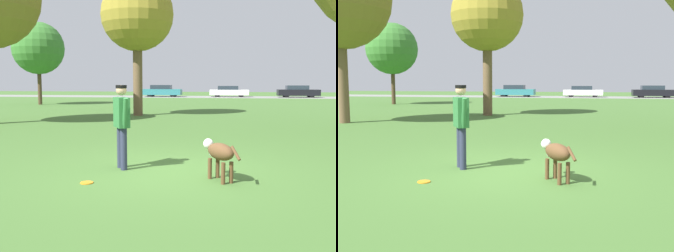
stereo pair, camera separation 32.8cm
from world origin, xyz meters
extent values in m
plane|color=#426B2D|center=(0.00, 0.00, 0.00)|extent=(120.00, 120.00, 0.00)
cube|color=gray|center=(0.00, 37.34, 0.01)|extent=(120.00, 6.00, 0.01)
cylinder|color=#2D334C|center=(-0.77, -0.05, 0.41)|extent=(0.18, 0.18, 0.82)
cylinder|color=#2D334C|center=(-0.90, 0.15, 0.41)|extent=(0.18, 0.18, 0.82)
cube|color=#2D7038|center=(-0.83, 0.05, 1.11)|extent=(0.41, 0.48, 0.58)
cylinder|color=#2D7038|center=(-0.71, -0.15, 1.11)|extent=(0.19, 0.23, 0.59)
cylinder|color=#2D7038|center=(-0.96, 0.26, 1.11)|extent=(0.19, 0.23, 0.59)
sphere|color=tan|center=(-0.83, 0.05, 1.54)|extent=(0.28, 0.28, 0.21)
cylinder|color=black|center=(-0.83, 0.05, 1.61)|extent=(0.30, 0.30, 0.06)
ellipsoid|color=brown|center=(1.10, -0.61, 0.51)|extent=(0.63, 0.73, 0.29)
ellipsoid|color=white|center=(0.99, -0.46, 0.46)|extent=(0.26, 0.25, 0.16)
sphere|color=white|center=(0.87, -0.28, 0.59)|extent=(0.26, 0.26, 0.19)
cylinder|color=brown|center=(0.91, -0.48, 0.18)|extent=(0.10, 0.10, 0.37)
cylinder|color=brown|center=(1.04, -0.39, 0.18)|extent=(0.10, 0.10, 0.37)
cylinder|color=brown|center=(1.15, -0.83, 0.18)|extent=(0.10, 0.10, 0.37)
cylinder|color=brown|center=(1.28, -0.74, 0.18)|extent=(0.10, 0.10, 0.37)
cylinder|color=brown|center=(1.35, -0.97, 0.56)|extent=(0.18, 0.23, 0.22)
cylinder|color=orange|center=(-1.12, -1.13, 0.01)|extent=(0.22, 0.22, 0.02)
torus|color=orange|center=(-1.12, -1.13, 0.01)|extent=(0.22, 0.22, 0.02)
cylinder|color=brown|center=(-3.39, 12.12, 1.83)|extent=(0.47, 0.47, 3.67)
sphere|color=olive|center=(-3.39, 12.12, 5.03)|extent=(3.63, 3.63, 3.63)
cylinder|color=#4C3826|center=(-12.93, 20.41, 1.37)|extent=(0.29, 0.29, 2.74)
sphere|color=#38752D|center=(-12.93, 20.41, 4.18)|extent=(3.84, 3.84, 3.84)
cylinder|color=brown|center=(-8.31, 7.32, 1.77)|extent=(0.43, 0.43, 3.53)
cube|color=teal|center=(-6.53, 37.32, 0.55)|extent=(4.43, 1.83, 0.65)
cube|color=#232D38|center=(-6.67, 37.32, 1.11)|extent=(2.31, 1.55, 0.47)
cylinder|color=black|center=(-5.20, 38.06, 0.32)|extent=(0.64, 0.21, 0.64)
cylinder|color=black|center=(-5.23, 36.54, 0.32)|extent=(0.64, 0.21, 0.64)
cylinder|color=black|center=(-7.84, 38.10, 0.32)|extent=(0.64, 0.21, 0.64)
cylinder|color=black|center=(-7.87, 36.58, 0.32)|extent=(0.64, 0.21, 0.64)
cube|color=white|center=(1.07, 37.71, 0.52)|extent=(4.35, 1.67, 0.59)
cube|color=#232D38|center=(0.94, 37.71, 1.03)|extent=(2.26, 1.43, 0.43)
cylinder|color=black|center=(2.37, 38.43, 0.32)|extent=(0.64, 0.20, 0.64)
cylinder|color=black|center=(2.37, 37.01, 0.32)|extent=(0.64, 0.20, 0.64)
cylinder|color=black|center=(-0.24, 38.42, 0.32)|extent=(0.64, 0.20, 0.64)
cylinder|color=black|center=(-0.23, 37.00, 0.32)|extent=(0.64, 0.20, 0.64)
cube|color=black|center=(8.56, 37.61, 0.53)|extent=(4.44, 1.79, 0.66)
cube|color=#232D38|center=(8.42, 37.61, 1.09)|extent=(2.32, 1.52, 0.45)
cylinder|color=black|center=(9.87, 38.37, 0.28)|extent=(0.57, 0.21, 0.57)
cylinder|color=black|center=(9.89, 36.89, 0.28)|extent=(0.57, 0.21, 0.57)
cylinder|color=black|center=(7.22, 38.33, 0.28)|extent=(0.57, 0.21, 0.57)
cylinder|color=black|center=(7.25, 36.85, 0.28)|extent=(0.57, 0.21, 0.57)
camera|label=1|loc=(1.25, -7.30, 1.70)|focal=42.00mm
camera|label=2|loc=(1.58, -7.24, 1.70)|focal=42.00mm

